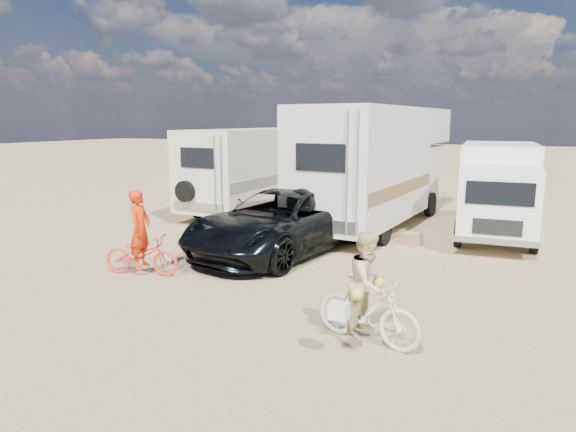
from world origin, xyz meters
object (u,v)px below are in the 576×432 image
at_px(rv_main, 377,167).
at_px(crate, 412,239).
at_px(box_truck, 497,191).
at_px(bike_man, 142,255).
at_px(rider_woman, 368,294).
at_px(cooler, 352,233).
at_px(bike_parked, 504,227).
at_px(dark_suv, 282,222).
at_px(bike_woman, 367,310).
at_px(rv_left, 254,171).
at_px(rider_man, 141,237).

height_order(rv_main, crate, rv_main).
bearing_deg(crate, box_truck, 46.52).
xyz_separation_m(bike_man, rider_woman, (5.75, -1.34, 0.36)).
relative_size(rv_main, cooler, 15.92).
xyz_separation_m(bike_man, crate, (5.09, 5.48, -0.28)).
distance_m(bike_parked, crate, 2.68).
relative_size(rider_woman, crate, 3.57).
bearing_deg(crate, dark_suv, -143.46).
relative_size(dark_suv, bike_woman, 3.28).
height_order(rv_left, bike_man, rv_left).
bearing_deg(rv_main, rv_left, 178.15).
relative_size(rv_left, rider_man, 4.00).
xyz_separation_m(bike_woman, rider_woman, (0.00, 0.00, 0.27)).
xyz_separation_m(rv_main, dark_suv, (-1.34, -4.62, -1.13)).
height_order(rider_man, rider_woman, rider_man).
relative_size(bike_woman, bike_parked, 0.96).
bearing_deg(bike_parked, rv_main, 73.99).
bearing_deg(rv_main, cooler, -85.99).
height_order(bike_man, crate, bike_man).
relative_size(bike_man, bike_woman, 0.97).
bearing_deg(rv_left, rider_woman, -51.16).
relative_size(bike_man, bike_parked, 0.94).
distance_m(rv_main, rider_woman, 9.55).
xyz_separation_m(box_truck, rider_woman, (-1.41, -9.01, -0.58)).
height_order(rv_main, bike_woman, rv_main).
relative_size(bike_man, rider_woman, 1.08).
height_order(box_truck, crate, box_truck).
bearing_deg(cooler, rv_left, 148.94).
bearing_deg(bike_woman, cooler, 32.89).
bearing_deg(rv_main, box_truck, 2.35).
bearing_deg(crate, rv_left, 156.40).
bearing_deg(bike_man, cooler, -44.95).
xyz_separation_m(box_truck, bike_man, (-7.16, -7.66, -0.93)).
height_order(rv_left, dark_suv, rv_left).
xyz_separation_m(rider_man, cooler, (3.34, 5.35, -0.68)).
distance_m(box_truck, dark_suv, 6.81).
bearing_deg(rider_woman, bike_woman, 0.00).
xyz_separation_m(rv_left, bike_man, (1.70, -8.44, -1.13)).
height_order(bike_woman, crate, bike_woman).
bearing_deg(bike_parked, rv_left, 78.71).
bearing_deg(rider_man, box_truck, -56.08).
distance_m(bike_man, bike_parked, 10.03).
relative_size(bike_man, cooler, 3.31).
bearing_deg(rv_main, bike_woman, -70.54).
bearing_deg(box_truck, dark_suv, -142.48).
bearing_deg(cooler, rider_man, -121.47).
height_order(rider_man, crate, rider_man).
bearing_deg(rider_woman, crate, 18.60).
bearing_deg(bike_parked, crate, 117.11).
relative_size(bike_parked, crate, 4.12).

